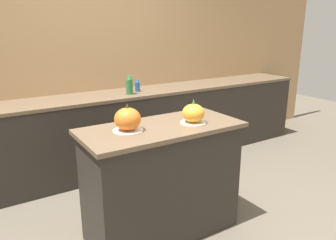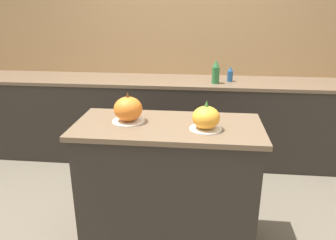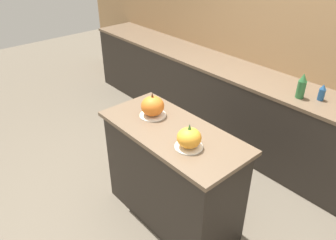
{
  "view_description": "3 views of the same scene",
  "coord_description": "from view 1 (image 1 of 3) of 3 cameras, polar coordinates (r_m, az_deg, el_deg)",
  "views": [
    {
      "loc": [
        -1.26,
        -2.09,
        1.7
      ],
      "look_at": [
        0.03,
        -0.04,
        1.0
      ],
      "focal_mm": 35.0,
      "sensor_mm": 36.0,
      "label": 1
    },
    {
      "loc": [
        0.22,
        -2.07,
        1.73
      ],
      "look_at": [
        0.0,
        0.0,
        0.98
      ],
      "focal_mm": 35.0,
      "sensor_mm": 36.0,
      "label": 2
    },
    {
      "loc": [
        1.63,
        -1.47,
        2.35
      ],
      "look_at": [
        0.0,
        -0.05,
        1.06
      ],
      "focal_mm": 35.0,
      "sensor_mm": 36.0,
      "label": 3
    }
  ],
  "objects": [
    {
      "name": "back_counter",
      "position": [
        3.92,
        -11.88,
        -2.55
      ],
      "size": [
        6.0,
        0.6,
        0.94
      ],
      "color": "#2D2823",
      "rests_on": "ground_plane"
    },
    {
      "name": "wall_back",
      "position": [
        4.06,
        -14.2,
        9.26
      ],
      "size": [
        8.0,
        0.06,
        2.5
      ],
      "color": "tan",
      "rests_on": "ground_plane"
    },
    {
      "name": "bottle_tall",
      "position": [
        3.81,
        -6.74,
        6.21
      ],
      "size": [
        0.08,
        0.08,
        0.24
      ],
      "color": "#2D6B38",
      "rests_on": "back_counter"
    },
    {
      "name": "pumpkin_cake_right",
      "position": [
        2.62,
        4.44,
        1.11
      ],
      "size": [
        0.21,
        0.21,
        0.2
      ],
      "color": "silver",
      "rests_on": "kitchen_island"
    },
    {
      "name": "pumpkin_cake_left",
      "position": [
        2.42,
        -7.05,
        0.07
      ],
      "size": [
        0.23,
        0.23,
        0.22
      ],
      "color": "silver",
      "rests_on": "kitchen_island"
    },
    {
      "name": "bottle_short",
      "position": [
        3.98,
        -5.35,
        6.07
      ],
      "size": [
        0.06,
        0.06,
        0.16
      ],
      "color": "#235184",
      "rests_on": "back_counter"
    },
    {
      "name": "kitchen_island",
      "position": [
        2.73,
        -1.03,
        -10.53
      ],
      "size": [
        1.28,
        0.59,
        0.95
      ],
      "color": "#2D2823",
      "rests_on": "ground_plane"
    },
    {
      "name": "ground_plane",
      "position": [
        2.97,
        -0.98,
        -18.78
      ],
      "size": [
        12.0,
        12.0,
        0.0
      ],
      "primitive_type": "plane",
      "color": "#665B4C"
    }
  ]
}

